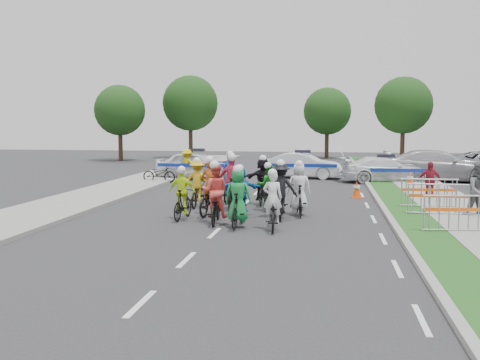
% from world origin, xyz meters
% --- Properties ---
extents(ground, '(90.00, 90.00, 0.00)m').
position_xyz_m(ground, '(0.00, 0.00, 0.00)').
color(ground, '#28282B').
rests_on(ground, ground).
extents(curb_right, '(0.20, 60.00, 0.12)m').
position_xyz_m(curb_right, '(5.10, 5.00, 0.06)').
color(curb_right, gray).
rests_on(curb_right, ground).
extents(grass_strip, '(1.20, 60.00, 0.11)m').
position_xyz_m(grass_strip, '(5.80, 5.00, 0.06)').
color(grass_strip, '#224F19').
rests_on(grass_strip, ground).
extents(sidewalk_right, '(2.40, 60.00, 0.13)m').
position_xyz_m(sidewalk_right, '(7.60, 5.00, 0.07)').
color(sidewalk_right, gray).
rests_on(sidewalk_right, ground).
extents(sidewalk_left, '(3.00, 60.00, 0.13)m').
position_xyz_m(sidewalk_left, '(-6.50, 5.00, 0.07)').
color(sidewalk_left, gray).
rests_on(sidewalk_left, ground).
extents(rider_0, '(0.77, 1.80, 1.79)m').
position_xyz_m(rider_0, '(1.56, 0.77, 0.59)').
color(rider_0, black).
rests_on(rider_0, ground).
extents(rider_1, '(0.80, 1.79, 1.87)m').
position_xyz_m(rider_1, '(0.51, 0.98, 0.73)').
color(rider_1, black).
rests_on(rider_1, ground).
extents(rider_2, '(0.87, 1.98, 1.96)m').
position_xyz_m(rider_2, '(-0.29, 1.51, 0.72)').
color(rider_2, black).
rests_on(rider_2, ground).
extents(rider_3, '(0.89, 1.68, 1.73)m').
position_xyz_m(rider_3, '(-1.46, 2.00, 0.67)').
color(rider_3, black).
rests_on(rider_3, ground).
extents(rider_4, '(1.11, 1.93, 1.93)m').
position_xyz_m(rider_4, '(1.62, 2.71, 0.74)').
color(rider_4, black).
rests_on(rider_4, ground).
extents(rider_5, '(1.45, 1.72, 1.75)m').
position_xyz_m(rider_5, '(0.27, 2.81, 0.74)').
color(rider_5, black).
rests_on(rider_5, ground).
extents(rider_6, '(0.97, 2.04, 2.00)m').
position_xyz_m(rider_6, '(-0.77, 3.01, 0.66)').
color(rider_6, black).
rests_on(rider_6, ground).
extents(rider_7, '(0.85, 1.82, 1.86)m').
position_xyz_m(rider_7, '(2.18, 3.40, 0.72)').
color(rider_7, black).
rests_on(rider_7, ground).
extents(rider_8, '(0.89, 1.78, 1.74)m').
position_xyz_m(rider_8, '(1.05, 4.12, 0.65)').
color(rider_8, black).
rests_on(rider_8, ground).
extents(rider_9, '(1.03, 1.94, 2.02)m').
position_xyz_m(rider_9, '(-0.27, 4.39, 0.77)').
color(rider_9, black).
rests_on(rider_9, ground).
extents(rider_10, '(1.03, 1.81, 1.84)m').
position_xyz_m(rider_10, '(-1.63, 4.68, 0.72)').
color(rider_10, black).
rests_on(rider_10, ground).
extents(rider_11, '(1.52, 1.82, 1.90)m').
position_xyz_m(rider_11, '(0.71, 5.52, 0.80)').
color(rider_11, black).
rests_on(rider_11, ground).
extents(rider_12, '(0.85, 2.03, 2.02)m').
position_xyz_m(rider_12, '(-0.64, 6.07, 0.67)').
color(rider_12, black).
rests_on(rider_12, ground).
extents(police_car_0, '(4.72, 2.29, 1.55)m').
position_xyz_m(police_car_0, '(-4.07, 14.37, 0.78)').
color(police_car_0, white).
rests_on(police_car_0, ground).
extents(police_car_1, '(4.50, 1.96, 1.44)m').
position_xyz_m(police_car_1, '(1.71, 15.95, 0.72)').
color(police_car_1, white).
rests_on(police_car_1, ground).
extents(police_car_2, '(4.80, 2.53, 1.33)m').
position_xyz_m(police_car_2, '(6.11, 14.40, 0.66)').
color(police_car_2, white).
rests_on(police_car_2, ground).
extents(civilian_sedan, '(5.87, 2.67, 1.67)m').
position_xyz_m(civilian_sedan, '(8.99, 15.49, 0.83)').
color(civilian_sedan, '#A9A8AD').
rests_on(civilian_sedan, ground).
extents(spectator_1, '(1.02, 0.88, 1.83)m').
position_xyz_m(spectator_1, '(7.97, 3.66, 0.92)').
color(spectator_1, '#5A5A5F').
rests_on(spectator_1, ground).
extents(spectator_2, '(0.95, 0.48, 1.56)m').
position_xyz_m(spectator_2, '(7.18, 7.92, 0.78)').
color(spectator_2, maroon).
rests_on(spectator_2, ground).
extents(marshal_hiviz, '(1.24, 0.93, 1.70)m').
position_xyz_m(marshal_hiviz, '(-4.48, 13.84, 0.85)').
color(marshal_hiviz, '#D8C10B').
rests_on(marshal_hiviz, ground).
extents(barrier_0, '(2.05, 0.76, 1.12)m').
position_xyz_m(barrier_0, '(6.70, 0.85, 0.56)').
color(barrier_0, '#A5A8AD').
rests_on(barrier_0, ground).
extents(barrier_1, '(2.01, 0.56, 1.12)m').
position_xyz_m(barrier_1, '(6.70, 3.66, 0.56)').
color(barrier_1, '#A5A8AD').
rests_on(barrier_1, ground).
extents(barrier_2, '(2.02, 0.60, 1.12)m').
position_xyz_m(barrier_2, '(6.70, 5.33, 0.56)').
color(barrier_2, '#A5A8AD').
rests_on(barrier_2, ground).
extents(cone_0, '(0.40, 0.40, 0.70)m').
position_xyz_m(cone_0, '(4.32, 8.07, 0.34)').
color(cone_0, '#F24C0C').
rests_on(cone_0, ground).
extents(cone_1, '(0.40, 0.40, 0.70)m').
position_xyz_m(cone_1, '(7.12, 12.66, 0.34)').
color(cone_1, '#F24C0C').
rests_on(cone_1, ground).
extents(parked_bike, '(1.85, 0.80, 0.95)m').
position_xyz_m(parked_bike, '(-5.62, 12.42, 0.47)').
color(parked_bike, black).
rests_on(parked_bike, ground).
extents(tree_0, '(4.20, 4.20, 6.30)m').
position_xyz_m(tree_0, '(-14.00, 28.00, 4.19)').
color(tree_0, '#382619').
rests_on(tree_0, ground).
extents(tree_1, '(4.55, 4.55, 6.82)m').
position_xyz_m(tree_1, '(9.00, 30.00, 4.54)').
color(tree_1, '#382619').
rests_on(tree_1, ground).
extents(tree_3, '(4.90, 4.90, 7.35)m').
position_xyz_m(tree_3, '(-9.00, 32.00, 4.89)').
color(tree_3, '#382619').
rests_on(tree_3, ground).
extents(tree_4, '(4.20, 4.20, 6.30)m').
position_xyz_m(tree_4, '(3.00, 34.00, 4.19)').
color(tree_4, '#382619').
rests_on(tree_4, ground).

